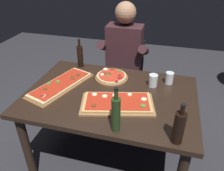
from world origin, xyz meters
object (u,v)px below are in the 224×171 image
(dining_table, at_px, (110,103))
(pizza_rectangular_front, at_px, (117,103))
(seated_diner, at_px, (123,58))
(diner_chair, at_px, (125,73))
(wine_bottle_dark, at_px, (179,127))
(pizza_rectangular_left, at_px, (61,85))
(vinegar_bottle_green, at_px, (116,114))
(tumbler_near_camera, at_px, (153,80))
(oil_bottle_amber, at_px, (80,56))
(tumbler_far_side, at_px, (169,78))
(pizza_round_far, at_px, (112,77))

(dining_table, bearing_deg, pizza_rectangular_front, -56.31)
(pizza_rectangular_front, xyz_separation_m, seated_diner, (-0.15, 0.88, -0.02))
(diner_chair, bearing_deg, wine_bottle_dark, -64.84)
(pizza_rectangular_front, height_order, pizza_rectangular_left, same)
(dining_table, bearing_deg, wine_bottle_dark, -37.26)
(pizza_rectangular_left, xyz_separation_m, vinegar_bottle_green, (0.59, -0.40, 0.11))
(dining_table, relative_size, tumbler_near_camera, 12.80)
(wine_bottle_dark, relative_size, diner_chair, 0.33)
(oil_bottle_amber, xyz_separation_m, diner_chair, (0.37, 0.44, -0.37))
(pizza_rectangular_front, relative_size, wine_bottle_dark, 2.14)
(wine_bottle_dark, height_order, tumbler_far_side, wine_bottle_dark)
(dining_table, bearing_deg, pizza_rectangular_left, -178.76)
(wine_bottle_dark, xyz_separation_m, tumbler_near_camera, (-0.22, 0.63, -0.06))
(dining_table, xyz_separation_m, vinegar_bottle_green, (0.15, -0.41, 0.23))
(pizza_round_far, distance_m, diner_chair, 0.67)
(wine_bottle_dark, relative_size, tumbler_near_camera, 2.60)
(seated_diner, bearing_deg, oil_bottle_amber, -139.20)
(oil_bottle_amber, bearing_deg, tumbler_near_camera, -14.59)
(pizza_round_far, relative_size, tumbler_far_side, 2.86)
(pizza_round_far, relative_size, wine_bottle_dark, 1.07)
(pizza_round_far, relative_size, diner_chair, 0.35)
(vinegar_bottle_green, distance_m, tumbler_near_camera, 0.65)
(pizza_rectangular_left, height_order, diner_chair, diner_chair)
(wine_bottle_dark, height_order, seated_diner, seated_diner)
(wine_bottle_dark, relative_size, seated_diner, 0.21)
(oil_bottle_amber, height_order, tumbler_near_camera, oil_bottle_amber)
(pizza_rectangular_front, height_order, seated_diner, seated_diner)
(pizza_rectangular_front, xyz_separation_m, pizza_round_far, (-0.15, 0.39, 0.00))
(tumbler_near_camera, xyz_separation_m, diner_chair, (-0.38, 0.64, -0.31))
(dining_table, relative_size, tumbler_far_side, 13.20)
(seated_diner, bearing_deg, tumbler_far_side, -40.25)
(oil_bottle_amber, relative_size, seated_diner, 0.22)
(wine_bottle_dark, height_order, oil_bottle_amber, oil_bottle_amber)
(diner_chair, xyz_separation_m, seated_diner, (0.00, -0.12, 0.26))
(wine_bottle_dark, distance_m, seated_diner, 1.30)
(oil_bottle_amber, distance_m, vinegar_bottle_green, 1.00)
(vinegar_bottle_green, relative_size, tumbler_far_side, 3.08)
(vinegar_bottle_green, distance_m, seated_diner, 1.17)
(oil_bottle_amber, height_order, tumbler_far_side, oil_bottle_amber)
(oil_bottle_amber, bearing_deg, pizza_round_far, -24.11)
(pizza_rectangular_front, bearing_deg, dining_table, 123.69)
(dining_table, relative_size, pizza_rectangular_left, 2.09)
(dining_table, distance_m, wine_bottle_dark, 0.71)
(tumbler_near_camera, bearing_deg, pizza_round_far, 175.56)
(tumbler_far_side, bearing_deg, seated_diner, 139.75)
(diner_chair, bearing_deg, seated_diner, -90.00)
(tumbler_near_camera, xyz_separation_m, seated_diner, (-0.38, 0.52, -0.05))
(pizza_rectangular_left, relative_size, vinegar_bottle_green, 2.05)
(pizza_round_far, xyz_separation_m, oil_bottle_amber, (-0.37, 0.17, 0.10))
(tumbler_near_camera, xyz_separation_m, tumbler_far_side, (0.13, 0.08, -0.00))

